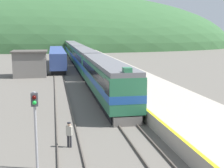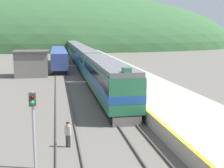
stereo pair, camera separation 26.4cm
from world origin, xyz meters
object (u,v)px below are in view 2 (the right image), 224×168
Objects in this scene: siding_train at (59,58)px; express_train_lead_car at (106,78)px; carriage_third at (77,51)px; track_worker at (68,133)px; carriage_second at (86,59)px; carriage_fourth at (72,47)px; signal_post_siding at (33,114)px.

express_train_lead_car is at bearing -81.76° from siding_train.
track_worker is at bearing -94.51° from carriage_third.
siding_train is (-4.76, 9.96, -0.42)m from carriage_second.
express_train_lead_car is 0.99× the size of carriage_fourth.
carriage_second is 13.30× the size of track_worker.
express_train_lead_car reaches higher than carriage_fourth.
siding_train is at bearing -110.29° from carriage_third.
carriage_fourth is 36.04m from siding_train.
carriage_second is 37.32m from track_worker.
signal_post_siding is (-6.60, -16.97, 0.72)m from express_train_lead_car.
carriage_third is 13.74m from siding_train.
siding_train reaches higher than track_worker.
signal_post_siding is at bearing -92.11° from siding_train.
carriage_fourth is (0.00, 45.68, 0.00)m from carriage_second.
carriage_third is at bearing 84.00° from signal_post_siding.
carriage_fourth is (0.00, 68.59, -0.01)m from express_train_lead_car.
carriage_third is at bearing 85.49° from track_worker.
carriage_second is 0.78× the size of siding_train.
siding_train is 49.89m from signal_post_siding.
siding_train is (-4.76, -12.88, -0.42)m from carriage_third.
siding_train is at bearing -97.59° from carriage_fourth.
express_train_lead_car is 0.99× the size of carriage_second.
carriage_third is 0.78× the size of siding_train.
carriage_second is at bearing -90.00° from carriage_third.
siding_train is 17.08× the size of track_worker.
express_train_lead_car is 14.91m from track_worker.
carriage_third is at bearing 90.00° from carriage_second.
carriage_fourth reaches higher than siding_train.
signal_post_siding reaches higher than siding_train.
express_train_lead_car is at bearing -90.00° from carriage_second.
carriage_third is 63.08m from signal_post_siding.
track_worker is at bearing -89.94° from siding_train.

